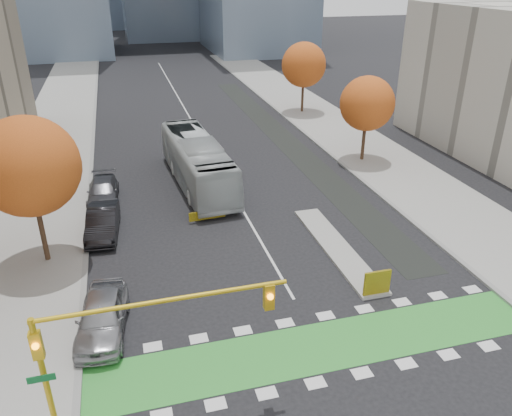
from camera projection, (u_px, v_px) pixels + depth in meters
ground at (335, 371)px, 20.18m from camera, size 300.00×300.00×0.00m
sidewalk_west at (36, 204)px, 34.28m from camera, size 7.00×120.00×0.15m
sidewalk_east at (389, 166)px, 40.73m from camera, size 7.00×120.00×0.15m
curb_west at (89, 198)px, 35.12m from camera, size 0.30×120.00×0.16m
curb_east at (350, 171)px, 39.90m from camera, size 0.30×120.00×0.16m
bike_crossing at (321, 346)px, 21.48m from camera, size 20.00×3.00×0.01m
centre_line at (189, 116)px, 54.90m from camera, size 0.15×70.00×0.01m
bike_lane_paint at (282, 137)px, 48.01m from camera, size 2.50×50.00×0.01m
median_island at (336, 248)px, 28.91m from camera, size 1.60×10.00×0.16m
hazard_board at (377, 283)px, 24.43m from camera, size 1.40×0.12×1.30m
tree_west at (29, 167)px, 25.29m from camera, size 5.20×5.20×8.22m
tree_east_near at (367, 104)px, 40.03m from camera, size 4.40×4.40×7.08m
tree_east_far at (304, 65)px, 53.88m from camera, size 4.80×4.80×7.65m
traffic_signal_west at (123, 335)px, 16.09m from camera, size 8.53×0.56×5.20m
bus at (197, 162)px, 36.81m from camera, size 3.93×13.08×3.59m
parked_car_a at (102, 316)px, 22.00m from camera, size 2.64×5.25×1.72m
parked_car_b at (103, 222)px, 30.18m from camera, size 2.14×5.12×1.64m
parked_car_c at (103, 191)px, 34.56m from camera, size 2.27×5.10×1.45m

